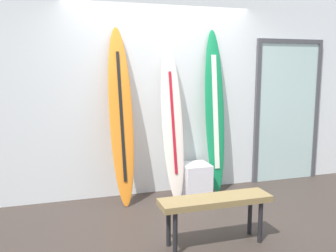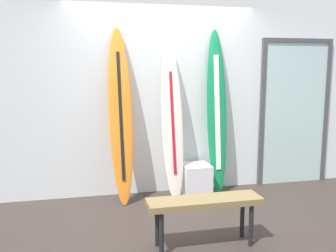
{
  "view_description": "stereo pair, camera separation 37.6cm",
  "coord_description": "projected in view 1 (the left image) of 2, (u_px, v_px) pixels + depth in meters",
  "views": [
    {
      "loc": [
        -1.39,
        -3.55,
        1.7
      ],
      "look_at": [
        0.02,
        0.95,
        0.95
      ],
      "focal_mm": 39.69,
      "sensor_mm": 36.0,
      "label": 1
    },
    {
      "loc": [
        -1.03,
        -3.65,
        1.7
      ],
      "look_at": [
        0.02,
        0.95,
        0.95
      ],
      "focal_mm": 39.69,
      "sensor_mm": 36.0,
      "label": 2
    }
  ],
  "objects": [
    {
      "name": "ground",
      "position": [
        192.0,
        228.0,
        4.02
      ],
      "size": [
        8.0,
        8.0,
        0.04
      ],
      "primitive_type": "cube",
      "color": "#382F2A"
    },
    {
      "name": "wall_back",
      "position": [
        159.0,
        90.0,
        5.03
      ],
      "size": [
        7.2,
        0.2,
        2.8
      ],
      "primitive_type": "cube",
      "color": "silver",
      "rests_on": "ground"
    },
    {
      "name": "surfboard_sunset",
      "position": [
        121.0,
        116.0,
        4.58
      ],
      "size": [
        0.32,
        0.47,
        2.2
      ],
      "color": "orange",
      "rests_on": "ground"
    },
    {
      "name": "surfboard_ivory",
      "position": [
        172.0,
        124.0,
        4.76
      ],
      "size": [
        0.28,
        0.48,
        2.0
      ],
      "color": "silver",
      "rests_on": "ground"
    },
    {
      "name": "surfboard_emerald",
      "position": [
        215.0,
        112.0,
        5.02
      ],
      "size": [
        0.28,
        0.33,
        2.2
      ],
      "color": "#14804A",
      "rests_on": "ground"
    },
    {
      "name": "display_block_left",
      "position": [
        195.0,
        180.0,
        4.95
      ],
      "size": [
        0.36,
        0.36,
        0.43
      ],
      "color": "white",
      "rests_on": "ground"
    },
    {
      "name": "glass_door",
      "position": [
        287.0,
        109.0,
        5.54
      ],
      "size": [
        1.09,
        0.06,
        2.1
      ],
      "color": "silver",
      "rests_on": "ground"
    },
    {
      "name": "bench",
      "position": [
        215.0,
        204.0,
        3.55
      ],
      "size": [
        1.1,
        0.29,
        0.47
      ],
      "color": "olive",
      "rests_on": "ground"
    }
  ]
}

